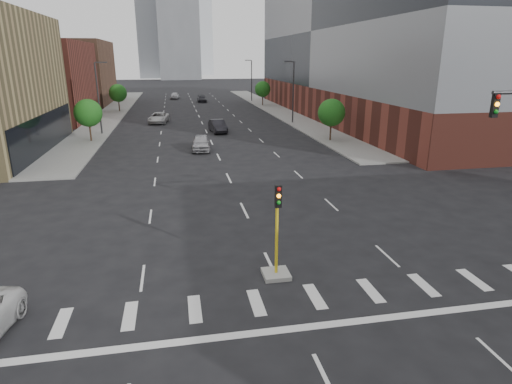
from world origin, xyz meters
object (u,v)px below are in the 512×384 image
object	(u,v)px
car_near_left	(201,143)
car_deep_right	(202,99)
median_traffic_signal	(276,257)
car_mid_right	(218,126)
car_distant	(175,96)
car_far_left	(159,118)

from	to	relation	value
car_near_left	car_deep_right	distance (m)	52.58
median_traffic_signal	car_mid_right	bearing A→B (deg)	87.86
median_traffic_signal	car_deep_right	distance (m)	81.18
car_near_left	car_mid_right	xyz separation A→B (m)	(3.00, 11.35, -0.00)
car_near_left	median_traffic_signal	bearing A→B (deg)	-82.93
median_traffic_signal	car_mid_right	size ratio (longest dim) A/B	0.88
median_traffic_signal	car_deep_right	bearing A→B (deg)	88.46
car_distant	median_traffic_signal	bearing A→B (deg)	-80.93
median_traffic_signal	car_far_left	distance (m)	50.77
car_near_left	car_distant	bearing A→B (deg)	96.16
median_traffic_signal	car_deep_right	xyz separation A→B (m)	(2.18, 81.15, -0.28)
car_far_left	car_distant	xyz separation A→B (m)	(2.75, 40.08, 0.02)
car_near_left	car_mid_right	bearing A→B (deg)	79.27
car_mid_right	car_near_left	bearing A→B (deg)	-110.92
car_near_left	car_distant	xyz separation A→B (m)	(-2.25, 61.74, -0.02)
car_deep_right	car_distant	xyz separation A→B (m)	(-5.92, 9.28, 0.10)
car_near_left	car_far_left	world-z (taller)	car_near_left
median_traffic_signal	car_near_left	size ratio (longest dim) A/B	0.91
median_traffic_signal	car_distant	xyz separation A→B (m)	(-3.75, 90.43, -0.17)
median_traffic_signal	car_mid_right	world-z (taller)	median_traffic_signal
car_near_left	car_mid_right	distance (m)	11.74
car_far_left	car_deep_right	world-z (taller)	car_far_left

